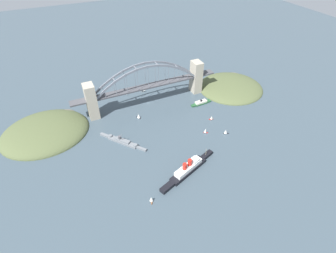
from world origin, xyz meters
The scene contains 14 objects.
ground_plane centered at (0.00, 0.00, 0.00)m, with size 1400.00×1400.00×0.00m, color #3D4C56.
harbor_arch_bridge centered at (0.00, 0.00, 30.61)m, with size 245.13×20.40×71.72m.
headland_west_shore centered at (-157.13, 16.51, 0.00)m, with size 116.93×114.56×22.69m.
headland_east_shore centered at (163.69, 8.55, 0.00)m, with size 124.87×109.60×29.91m.
ocean_liner centered at (10.60, 162.58, 5.33)m, with size 88.33×38.56×19.35m.
naval_cruiser centered at (68.91, 76.95, 2.52)m, with size 50.42×62.11×15.77m.
harbor_ferry_steamer centered at (-80.26, 39.77, 2.32)m, with size 37.45×10.05×7.69m.
seaplane_taxiing_near_bridge centered at (-4.22, -38.09, 2.31)m, with size 9.66×9.46×5.11m.
seaplane_second_in_formation centered at (24.10, -42.50, 2.10)m, with size 11.02×8.14×4.88m.
small_boat_0 centered at (-73.50, 121.49, 3.61)m, with size 7.98×6.01×7.77m.
small_boat_1 centered at (28.89, 33.50, 4.01)m, with size 6.60×8.65×8.60m.
small_boat_2 centered at (-72.96, 84.12, 3.29)m, with size 6.80×4.82×7.13m.
small_boat_3 centered at (-47.67, 107.47, 3.80)m, with size 6.62×5.52×8.25m.
small_boat_4 centered at (67.88, 183.48, 4.05)m, with size 5.27×7.44×8.70m.
Camera 1 is at (122.76, 346.54, 248.72)m, focal length 27.77 mm.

